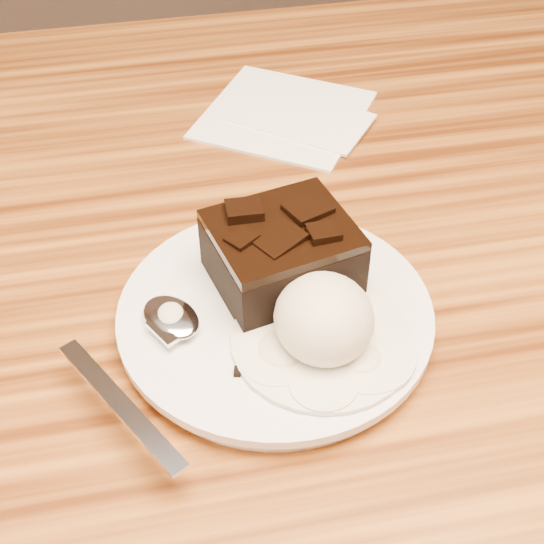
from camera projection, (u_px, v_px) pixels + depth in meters
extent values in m
cylinder|color=white|center=(275.00, 318.00, 0.50)|extent=(0.20, 0.20, 0.02)
cube|color=black|center=(282.00, 257.00, 0.50)|extent=(0.10, 0.09, 0.04)
ellipsoid|color=beige|center=(324.00, 319.00, 0.46)|extent=(0.06, 0.06, 0.05)
cylinder|color=silver|center=(322.00, 341.00, 0.47)|extent=(0.11, 0.11, 0.00)
cube|color=white|center=(284.00, 114.00, 0.69)|extent=(0.18, 0.18, 0.01)
cube|color=black|center=(258.00, 378.00, 0.45)|extent=(0.01, 0.01, 0.00)
cube|color=black|center=(288.00, 295.00, 0.50)|extent=(0.01, 0.01, 0.00)
cube|color=black|center=(237.00, 372.00, 0.46)|extent=(0.01, 0.01, 0.00)
cube|color=black|center=(315.00, 313.00, 0.49)|extent=(0.01, 0.01, 0.00)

